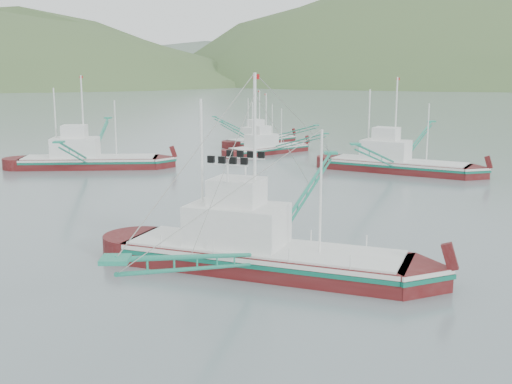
{
  "coord_description": "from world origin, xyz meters",
  "views": [
    {
      "loc": [
        -0.38,
        -38.53,
        11.99
      ],
      "look_at": [
        0.0,
        6.0,
        3.2
      ],
      "focal_mm": 45.0,
      "sensor_mm": 36.0,
      "label": 1
    }
  ],
  "objects_px": {
    "bg_boat_right": "(398,151)",
    "bg_boat_left": "(87,155)",
    "bg_boat_far": "(268,140)",
    "main_boat": "(261,229)",
    "bg_boat_extra": "(261,132)"
  },
  "relations": [
    {
      "from": "bg_boat_far",
      "to": "bg_boat_left",
      "type": "xyz_separation_m",
      "value": [
        -21.84,
        -12.82,
        -0.31
      ]
    },
    {
      "from": "main_boat",
      "to": "bg_boat_right",
      "type": "height_order",
      "value": "main_boat"
    },
    {
      "from": "main_boat",
      "to": "bg_boat_extra",
      "type": "xyz_separation_m",
      "value": [
        0.99,
        62.6,
        -0.6
      ]
    },
    {
      "from": "bg_boat_far",
      "to": "bg_boat_right",
      "type": "xyz_separation_m",
      "value": [
        14.45,
        -16.09,
        0.51
      ]
    },
    {
      "from": "main_boat",
      "to": "bg_boat_left",
      "type": "bearing_deg",
      "value": 138.67
    },
    {
      "from": "bg_boat_right",
      "to": "bg_boat_far",
      "type": "bearing_deg",
      "value": 161.5
    },
    {
      "from": "bg_boat_right",
      "to": "bg_boat_left",
      "type": "relative_size",
      "value": 0.91
    },
    {
      "from": "main_boat",
      "to": "bg_boat_far",
      "type": "distance_m",
      "value": 51.95
    },
    {
      "from": "main_boat",
      "to": "bg_boat_left",
      "type": "distance_m",
      "value": 43.96
    },
    {
      "from": "main_boat",
      "to": "bg_boat_right",
      "type": "relative_size",
      "value": 1.12
    },
    {
      "from": "bg_boat_far",
      "to": "bg_boat_left",
      "type": "relative_size",
      "value": 0.66
    },
    {
      "from": "bg_boat_extra",
      "to": "bg_boat_left",
      "type": "bearing_deg",
      "value": -176.08
    },
    {
      "from": "main_boat",
      "to": "bg_boat_extra",
      "type": "bearing_deg",
      "value": 110.59
    },
    {
      "from": "bg_boat_far",
      "to": "bg_boat_left",
      "type": "distance_m",
      "value": 25.32
    },
    {
      "from": "bg_boat_far",
      "to": "bg_boat_extra",
      "type": "height_order",
      "value": "same"
    }
  ]
}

